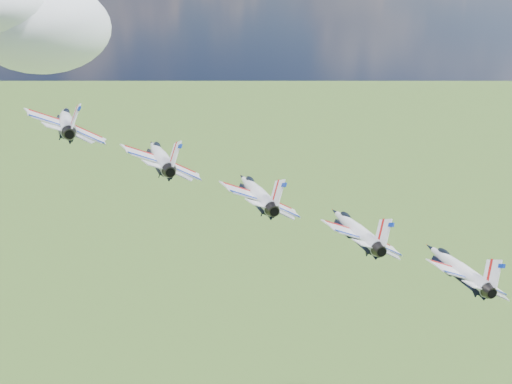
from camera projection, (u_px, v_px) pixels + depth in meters
jet_0 at (66, 121)px, 86.55m from camera, size 14.90×16.98×7.99m
jet_1 at (160, 156)px, 85.37m from camera, size 14.90×16.98×7.99m
jet_2 at (256, 192)px, 84.19m from camera, size 14.90×16.98×7.99m
jet_3 at (355, 229)px, 83.02m from camera, size 14.90×16.98×7.99m
jet_4 at (457, 267)px, 81.84m from camera, size 14.90×16.98×7.99m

